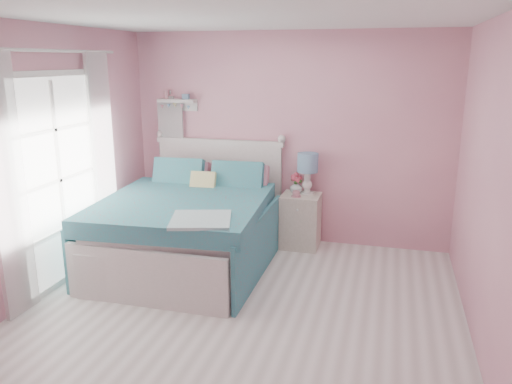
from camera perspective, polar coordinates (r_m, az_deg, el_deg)
The scene contains 13 objects.
floor at distance 4.58m, azimuth -2.52°, elevation -14.64°, with size 4.50×4.50×0.00m, color beige.
room_shell at distance 4.04m, azimuth -2.77°, elevation 5.28°, with size 4.50×4.50×4.50m.
bed at distance 5.69m, azimuth -7.56°, elevation -4.11°, with size 1.84×2.24×1.27m.
nightstand at distance 6.19m, azimuth 5.11°, elevation -3.28°, with size 0.46×0.45×0.66m.
table_lamp at distance 6.07m, azimuth 5.92°, elevation 3.00°, with size 0.25×0.25×0.50m.
vase at distance 6.14m, azimuth 4.61°, elevation 0.58°, with size 0.15×0.15×0.16m, color silver.
teacup at distance 5.99m, azimuth 4.61°, elevation -0.22°, with size 0.09×0.09×0.07m, color #D08B9C.
roses at distance 6.11m, azimuth 4.61°, elevation 1.65°, with size 0.14×0.11×0.12m.
wall_shelf at distance 6.57m, azimuth -8.94°, elevation 10.15°, with size 0.50×0.15×0.25m.
hanging_dress at distance 6.64m, azimuth -9.72°, elevation 7.26°, with size 0.34×0.03×0.72m, color white.
french_door at distance 5.41m, azimuth -21.58°, elevation 1.19°, with size 0.04×1.32×2.16m.
curtain_near at distance 4.80m, azimuth -26.45°, elevation 0.32°, with size 0.04×0.40×2.32m, color white.
curtain_far at distance 5.96m, azimuth -17.06°, elevation 3.81°, with size 0.04×0.40×2.32m, color white.
Camera 1 is at (1.24, -3.79, 2.26)m, focal length 35.00 mm.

